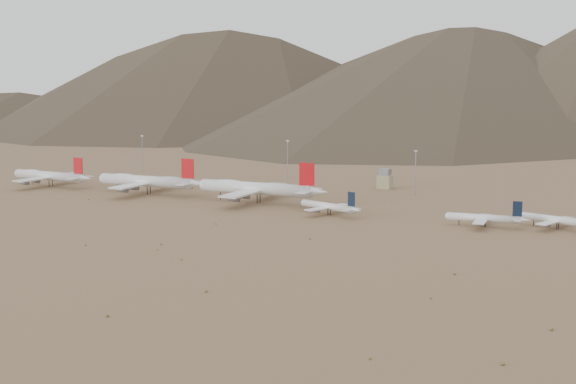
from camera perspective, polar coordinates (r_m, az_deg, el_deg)
The scene contains 13 objects.
ground at distance 392.62m, azimuth -3.30°, elevation -1.64°, with size 3000.00×3000.00×0.00m, color #906E4A.
mountain_ridge at distance 1251.95m, azimuth 18.35°, elevation 11.60°, with size 4400.00×1000.00×300.00m.
widebody_west at distance 514.39m, azimuth -16.60°, elevation 1.11°, with size 63.82×49.04×18.95m.
widebody_centre at distance 468.19m, azimuth -9.98°, elevation 0.77°, with size 72.74×55.74×21.59m.
widebody_east at distance 428.37m, azimuth -2.22°, elevation 0.27°, with size 77.22×59.11×22.93m.
narrowbody_a at distance 391.66m, azimuth 2.98°, elevation -1.04°, with size 37.41×27.84×12.79m.
narrowbody_b at distance 370.63m, azimuth 13.89°, elevation -1.82°, with size 37.78×27.30×12.48m.
narrowbody_c at distance 374.77m, azimuth 18.69°, elevation -1.91°, with size 36.45×27.10×12.43m.
control_tower at distance 486.98m, azimuth 6.92°, elevation 0.87°, with size 8.00×8.00×12.00m.
mast_far_west at distance 580.40m, azimuth -10.31°, elevation 2.85°, with size 2.00×0.60×25.70m.
mast_west at distance 527.29m, azimuth -0.03°, elevation 2.46°, with size 2.00×0.60×25.70m.
mast_centre at distance 461.50m, azimuth 9.06°, elevation 1.53°, with size 2.00×0.60×25.70m.
desert_scrub at distance 301.17m, azimuth -9.28°, elevation -4.70°, with size 436.32×166.88×0.97m.
Camera 1 is at (195.52, -333.81, 67.04)m, focal length 50.00 mm.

